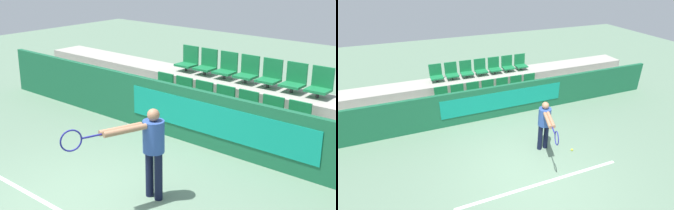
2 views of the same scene
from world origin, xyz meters
The scene contains 19 objects.
ground_plane centered at (0.00, 0.00, 0.00)m, with size 30.00×30.00×0.00m, color slate.
barrier_wall centered at (0.01, 3.01, 0.57)m, with size 12.70×0.14×1.14m.
bleacher_tier_front centered at (0.00, 3.55, 0.25)m, with size 12.30×0.92×0.49m.
bleacher_tier_middle centered at (0.00, 4.48, 0.49)m, with size 12.30×0.92×0.99m.
stadium_chair_0 centered at (-1.64, 3.68, 0.74)m, with size 0.44×0.40×0.59m.
stadium_chair_1 centered at (-1.09, 3.68, 0.74)m, with size 0.44×0.40×0.59m.
stadium_chair_2 centered at (-0.55, 3.68, 0.74)m, with size 0.44×0.40×0.59m.
stadium_chair_3 centered at (0.00, 3.68, 0.74)m, with size 0.44×0.40×0.59m.
stadium_chair_4 centered at (0.55, 3.68, 0.74)m, with size 0.44×0.40×0.59m.
stadium_chair_5 centered at (1.09, 3.68, 0.74)m, with size 0.44×0.40×0.59m.
stadium_chair_6 centered at (1.64, 3.68, 0.74)m, with size 0.44×0.40×0.59m.
stadium_chair_7 centered at (-1.64, 4.60, 1.24)m, with size 0.44×0.40×0.59m.
stadium_chair_8 centered at (-1.09, 4.60, 1.24)m, with size 0.44×0.40×0.59m.
stadium_chair_9 centered at (-0.55, 4.60, 1.24)m, with size 0.44×0.40×0.59m.
stadium_chair_10 centered at (0.00, 4.60, 1.24)m, with size 0.44×0.40×0.59m.
stadium_chair_11 centered at (0.55, 4.60, 1.24)m, with size 0.44×0.40×0.59m.
stadium_chair_12 centered at (1.09, 4.60, 1.24)m, with size 0.44×0.40×0.59m.
stadium_chair_13 centered at (1.64, 4.60, 1.24)m, with size 0.44×0.40×0.59m.
tennis_player centered at (0.63, 0.76, 0.92)m, with size 0.63×1.56×1.48m.
Camera 1 is at (5.11, -4.00, 3.69)m, focal length 50.00 mm.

